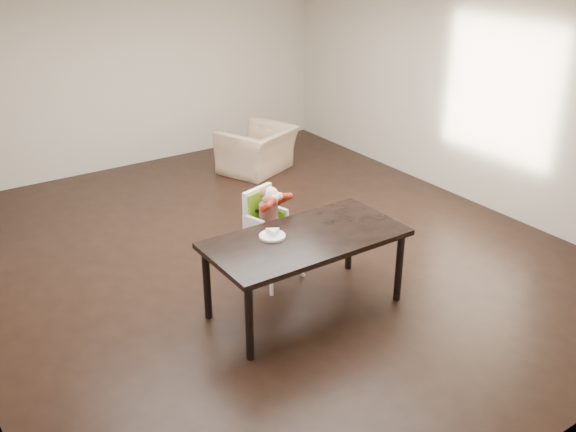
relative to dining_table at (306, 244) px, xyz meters
name	(u,v)px	position (x,y,z in m)	size (l,w,h in m)	color
ground	(265,252)	(0.28, 1.15, -0.67)	(7.00, 7.00, 0.00)	black
room_walls	(262,85)	(0.28, 1.15, 1.18)	(6.02, 7.02, 2.71)	beige
dining_table	(306,244)	(0.00, 0.00, 0.00)	(1.80, 0.90, 0.75)	black
high_chair	(267,214)	(0.02, 0.69, 0.03)	(0.52, 0.52, 1.00)	white
plate	(273,234)	(-0.25, 0.16, 0.10)	(0.27, 0.27, 0.07)	white
armchair	(257,143)	(1.55, 3.37, -0.24)	(0.98, 0.64, 0.86)	tan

